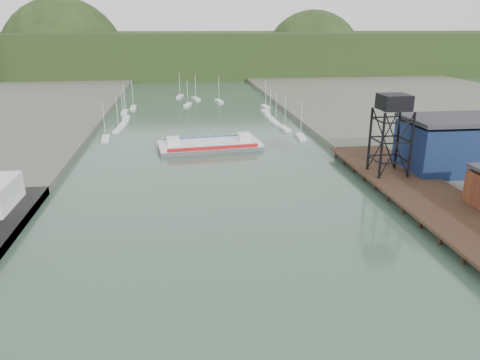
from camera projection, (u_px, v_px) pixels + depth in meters
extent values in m
cube|color=black|center=(428.00, 196.00, 83.59)|extent=(14.00, 70.00, 0.50)
cylinder|color=black|center=(396.00, 203.00, 83.21)|extent=(0.60, 0.60, 2.20)
cylinder|color=black|center=(458.00, 200.00, 84.67)|extent=(0.60, 0.60, 2.20)
cylinder|color=black|center=(382.00, 146.00, 90.25)|extent=(0.50, 0.50, 13.00)
cylinder|color=black|center=(411.00, 145.00, 90.98)|extent=(0.50, 0.50, 13.00)
cylinder|color=black|center=(370.00, 139.00, 95.89)|extent=(0.50, 0.50, 13.00)
cylinder|color=black|center=(398.00, 138.00, 96.63)|extent=(0.50, 0.50, 13.00)
cube|color=black|center=(394.00, 102.00, 90.90)|extent=(5.50, 5.50, 3.00)
cube|color=#0D1C3A|center=(453.00, 147.00, 97.80)|extent=(20.00, 14.00, 10.00)
cube|color=#2D2D33|center=(457.00, 119.00, 95.93)|extent=(20.50, 14.50, 0.80)
cube|color=silver|center=(106.00, 139.00, 131.62)|extent=(2.67, 7.65, 0.90)
cube|color=silver|center=(119.00, 130.00, 142.63)|extent=(2.81, 7.67, 0.90)
cube|color=silver|center=(124.00, 124.00, 151.04)|extent=(2.35, 7.59, 0.90)
cube|color=silver|center=(126.00, 118.00, 160.35)|extent=(2.01, 7.50, 0.90)
cube|color=silver|center=(125.00, 112.00, 171.65)|extent=(2.00, 7.50, 0.90)
cube|color=silver|center=(133.00, 108.00, 181.19)|extent=(2.16, 7.54, 0.90)
cube|color=silver|center=(301.00, 137.00, 133.76)|extent=(2.53, 7.62, 0.90)
cube|color=silver|center=(285.00, 129.00, 144.30)|extent=(2.76, 7.67, 0.90)
cube|color=silver|center=(276.00, 123.00, 152.44)|extent=(2.22, 7.56, 0.90)
cube|color=silver|center=(270.00, 118.00, 160.87)|extent=(2.18, 7.54, 0.90)
cube|color=silver|center=(265.00, 112.00, 171.36)|extent=(2.46, 7.61, 0.90)
cube|color=silver|center=(265.00, 107.00, 182.54)|extent=(2.48, 7.61, 0.90)
cube|color=silver|center=(188.00, 105.00, 187.37)|extent=(3.78, 7.76, 0.90)
cube|color=silver|center=(219.00, 101.00, 196.50)|extent=(3.31, 7.74, 0.90)
cube|color=silver|center=(196.00, 99.00, 202.88)|extent=(3.76, 7.76, 0.90)
cube|color=silver|center=(180.00, 96.00, 209.59)|extent=(3.40, 7.74, 0.90)
cube|color=black|center=(187.00, 54.00, 315.76)|extent=(500.00, 120.00, 28.00)
sphere|color=black|center=(65.00, 61.00, 307.28)|extent=(80.00, 80.00, 80.00)
sphere|color=black|center=(312.00, 61.00, 338.03)|extent=(70.00, 70.00, 70.00)
cube|color=#545457|center=(210.00, 147.00, 121.94)|extent=(27.28, 13.53, 1.05)
cube|color=silver|center=(210.00, 144.00, 121.64)|extent=(27.28, 13.53, 0.84)
cube|color=red|center=(213.00, 148.00, 116.70)|extent=(22.92, 2.90, 0.94)
cube|color=#16419B|center=(206.00, 138.00, 126.44)|extent=(22.92, 2.90, 0.94)
cube|color=silver|center=(173.00, 141.00, 119.04)|extent=(3.50, 3.50, 2.10)
cube|color=silver|center=(245.00, 137.00, 123.44)|extent=(3.50, 3.50, 2.10)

